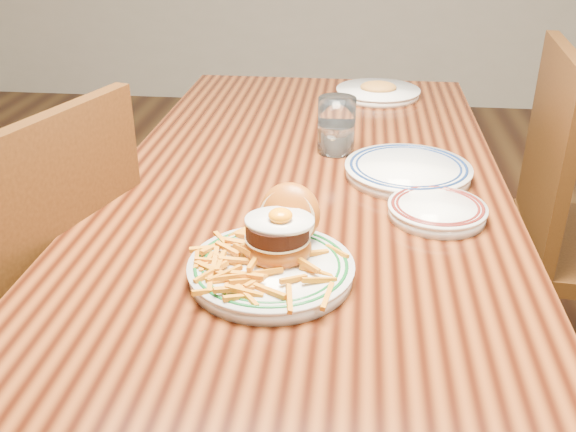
# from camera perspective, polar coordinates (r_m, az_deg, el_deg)

# --- Properties ---
(floor) EXTENTS (6.00, 6.00, 0.00)m
(floor) POSITION_cam_1_polar(r_m,az_deg,el_deg) (1.85, 1.40, -18.00)
(floor) COLOR black
(floor) RESTS_ON ground
(table) EXTENTS (0.85, 1.60, 0.75)m
(table) POSITION_cam_1_polar(r_m,az_deg,el_deg) (1.46, 1.69, 0.71)
(table) COLOR black
(table) RESTS_ON floor
(chair_left) EXTENTS (0.56, 0.56, 0.97)m
(chair_left) POSITION_cam_1_polar(r_m,az_deg,el_deg) (1.46, -21.83, -8.09)
(chair_left) COLOR #42250D
(chair_left) RESTS_ON floor
(main_plate) EXTENTS (0.27, 0.28, 0.13)m
(main_plate) POSITION_cam_1_polar(r_m,az_deg,el_deg) (1.03, -1.23, -3.38)
(main_plate) COLOR silver
(main_plate) RESTS_ON table
(side_plate) EXTENTS (0.19, 0.19, 0.03)m
(side_plate) POSITION_cam_1_polar(r_m,az_deg,el_deg) (1.25, 13.12, 0.56)
(side_plate) COLOR silver
(side_plate) RESTS_ON table
(rear_plate) EXTENTS (0.27, 0.27, 0.03)m
(rear_plate) POSITION_cam_1_polar(r_m,az_deg,el_deg) (1.42, 10.62, 4.05)
(rear_plate) COLOR silver
(rear_plate) RESTS_ON table
(water_glass) EXTENTS (0.09, 0.09, 0.13)m
(water_glass) POSITION_cam_1_polar(r_m,az_deg,el_deg) (1.52, 4.32, 7.76)
(water_glass) COLOR white
(water_glass) RESTS_ON table
(far_plate) EXTENTS (0.25, 0.25, 0.05)m
(far_plate) POSITION_cam_1_polar(r_m,az_deg,el_deg) (1.99, 8.01, 10.89)
(far_plate) COLOR silver
(far_plate) RESTS_ON table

